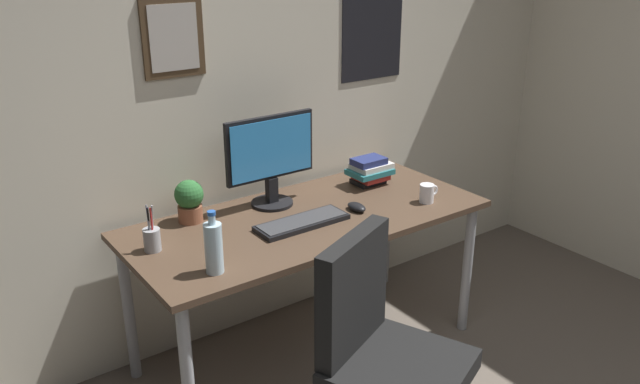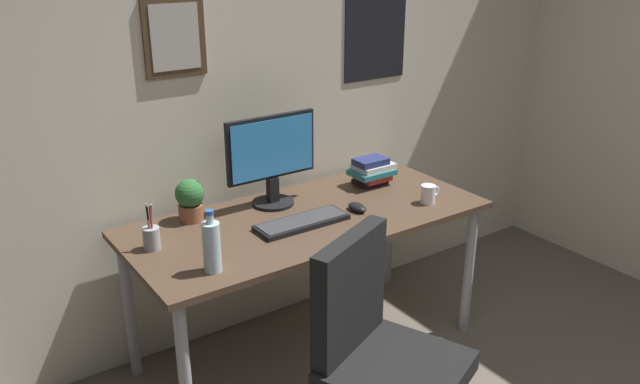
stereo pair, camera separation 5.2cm
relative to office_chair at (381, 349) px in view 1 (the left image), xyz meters
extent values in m
cube|color=beige|center=(0.13, 1.21, 0.77)|extent=(4.40, 0.08, 2.60)
cube|color=#4C3823|center=(-0.21, 1.17, 1.00)|extent=(0.28, 0.02, 0.34)
cube|color=beige|center=(-0.21, 1.16, 1.00)|extent=(0.22, 0.00, 0.28)
cube|color=black|center=(0.91, 1.17, 0.97)|extent=(0.40, 0.01, 0.56)
cube|color=#4C3828|center=(0.20, 0.76, 0.19)|extent=(1.66, 0.74, 0.03)
cylinder|color=#9EA0A5|center=(-0.57, 0.45, -0.18)|extent=(0.05, 0.05, 0.70)
cylinder|color=#9EA0A5|center=(0.97, 0.45, -0.18)|extent=(0.05, 0.05, 0.70)
cylinder|color=#9EA0A5|center=(-0.57, 1.07, -0.18)|extent=(0.05, 0.05, 0.70)
cylinder|color=#9EA0A5|center=(0.97, 1.07, -0.18)|extent=(0.05, 0.05, 0.70)
cube|color=black|center=(0.03, -0.07, -0.07)|extent=(0.60, 0.60, 0.08)
cube|color=black|center=(-0.05, 0.11, 0.20)|extent=(0.41, 0.23, 0.45)
cylinder|color=black|center=(0.15, 0.97, 0.21)|extent=(0.20, 0.20, 0.01)
cube|color=black|center=(0.15, 0.97, 0.28)|extent=(0.05, 0.04, 0.12)
cube|color=black|center=(0.15, 0.98, 0.49)|extent=(0.46, 0.02, 0.30)
cube|color=#338CD8|center=(0.15, 0.96, 0.49)|extent=(0.43, 0.00, 0.27)
cube|color=black|center=(0.13, 0.69, 0.22)|extent=(0.43, 0.15, 0.02)
cube|color=#38383A|center=(0.13, 0.69, 0.23)|extent=(0.41, 0.13, 0.00)
ellipsoid|color=black|center=(0.43, 0.68, 0.22)|extent=(0.06, 0.11, 0.04)
cylinder|color=silver|center=(-0.39, 0.53, 0.31)|extent=(0.07, 0.07, 0.20)
cylinder|color=silver|center=(-0.39, 0.53, 0.43)|extent=(0.03, 0.03, 0.04)
cylinder|color=#2659B2|center=(-0.39, 0.53, 0.45)|extent=(0.03, 0.03, 0.01)
cylinder|color=white|center=(0.76, 0.56, 0.25)|extent=(0.07, 0.07, 0.09)
torus|color=white|center=(0.81, 0.56, 0.26)|extent=(0.05, 0.01, 0.05)
cylinder|color=brown|center=(-0.26, 1.02, 0.24)|extent=(0.11, 0.11, 0.07)
sphere|color=#2D6B33|center=(-0.26, 1.02, 0.34)|extent=(0.13, 0.13, 0.13)
ellipsoid|color=#287A38|center=(-0.28, 1.05, 0.33)|extent=(0.07, 0.08, 0.02)
ellipsoid|color=#287A38|center=(-0.22, 1.05, 0.35)|extent=(0.07, 0.08, 0.02)
ellipsoid|color=#287A38|center=(-0.28, 0.99, 0.36)|extent=(0.08, 0.07, 0.02)
cylinder|color=#9EA0A5|center=(-0.51, 0.84, 0.25)|extent=(0.07, 0.07, 0.09)
cylinder|color=#263FBF|center=(-0.51, 0.85, 0.33)|extent=(0.01, 0.01, 0.13)
cylinder|color=red|center=(-0.51, 0.84, 0.33)|extent=(0.01, 0.01, 0.13)
cylinder|color=black|center=(-0.51, 0.84, 0.33)|extent=(0.01, 0.01, 0.13)
cylinder|color=#9EA0A5|center=(-0.50, 0.84, 0.34)|extent=(0.01, 0.03, 0.14)
cylinder|color=#9EA0A5|center=(-0.51, 0.84, 0.34)|extent=(0.01, 0.02, 0.14)
cube|color=black|center=(0.70, 0.93, 0.22)|extent=(0.16, 0.12, 0.02)
cube|color=#B22D28|center=(0.71, 0.91, 0.25)|extent=(0.15, 0.14, 0.03)
cube|color=#26727A|center=(0.70, 0.91, 0.28)|extent=(0.21, 0.15, 0.03)
cube|color=silver|center=(0.71, 0.91, 0.30)|extent=(0.19, 0.14, 0.03)
cube|color=navy|center=(0.69, 0.91, 0.33)|extent=(0.16, 0.11, 0.03)
camera|label=1|loc=(-1.35, -1.49, 1.40)|focal=36.45mm
camera|label=2|loc=(-1.30, -1.52, 1.40)|focal=36.45mm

